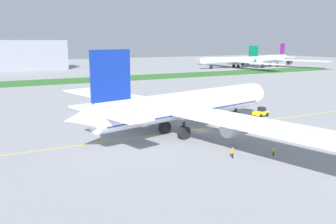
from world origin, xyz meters
The scene contains 12 objects.
ground_plane centered at (0.00, 0.00, 0.00)m, with size 600.00×600.00×0.00m, color gray.
apron_taxi_line centered at (0.00, 1.15, 0.00)m, with size 280.00×0.36×0.01m, color yellow.
grass_median_strip centered at (0.00, 105.28, 0.05)m, with size 320.00×24.00×0.10m, color #2D6628.
airliner_foreground centered at (-4.23, -0.70, 5.58)m, with size 48.43×77.55×16.45m.
pushback_tug centered at (20.62, 5.26, 0.99)m, with size 5.66×3.20×2.18m.
ground_crew_wingwalker_port centered at (-5.23, -17.28, 1.06)m, with size 0.57×0.41×1.74m.
ground_crew_marshaller_front centered at (1.23, -19.24, 0.95)m, with size 0.50×0.38×1.56m.
ground_crew_wingwalker_starboard centered at (6.13, -2.91, 1.03)m, with size 0.40×0.56×1.69m.
traffic_cone_near_nose centered at (18.14, -16.87, 0.28)m, with size 0.36×0.36×0.58m.
service_truck_baggage_loader centered at (-2.59, 38.10, 1.42)m, with size 4.94×3.44×2.60m.
parked_airliner_far_left centered at (112.65, 134.00, 4.84)m, with size 50.16×80.84×14.24m.
parked_airliner_far_centre centered at (144.68, 131.23, 5.33)m, with size 44.45×71.82×15.69m.
Camera 1 is at (-39.72, -60.63, 17.87)m, focal length 39.55 mm.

